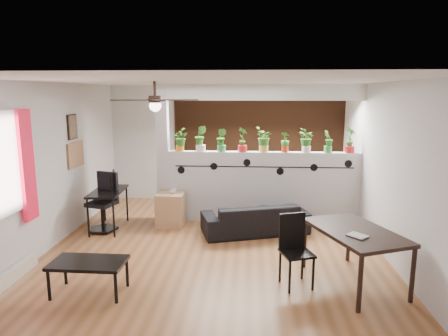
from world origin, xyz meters
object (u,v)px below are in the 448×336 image
potted_plant_7 (328,141)px  potted_plant_8 (350,139)px  potted_plant_6 (307,140)px  cube_shelf (171,209)px  potted_plant_0 (180,139)px  potted_plant_3 (243,139)px  ceiling_fan (155,102)px  potted_plant_4 (264,139)px  potted_plant_5 (285,141)px  computer_desk (108,194)px  potted_plant_2 (222,139)px  sofa (255,219)px  folding_chair (294,243)px  potted_plant_1 (201,138)px  dining_table (355,236)px  cup (173,191)px  coffee_table (88,265)px  office_chair (104,206)px

potted_plant_7 → potted_plant_8: potted_plant_8 is taller
potted_plant_6 → cube_shelf: potted_plant_6 is taller
potted_plant_0 → potted_plant_3: 1.19m
ceiling_fan → potted_plant_4: 2.51m
potted_plant_4 → cube_shelf: size_ratio=0.76×
potted_plant_4 → potted_plant_7: 1.19m
potted_plant_5 → potted_plant_7: potted_plant_7 is taller
potted_plant_7 → cube_shelf: 3.18m
potted_plant_6 → potted_plant_7: size_ratio=1.10×
potted_plant_6 → computer_desk: (-3.59, -0.62, -0.94)m
potted_plant_3 → potted_plant_5: potted_plant_3 is taller
potted_plant_5 → ceiling_fan: bearing=-137.9°
ceiling_fan → potted_plant_2: size_ratio=2.73×
potted_plant_5 → potted_plant_6: size_ratio=0.83×
potted_plant_5 → sofa: (-0.54, -0.67, -1.29)m
folding_chair → potted_plant_2: bearing=113.7°
potted_plant_1 → dining_table: (2.28, -2.50, -0.96)m
potted_plant_5 → sofa: size_ratio=0.21×
potted_plant_1 → potted_plant_7: size_ratio=1.19×
sofa → folding_chair: folding_chair is taller
potted_plant_1 → dining_table: 3.51m
sofa → cup: cup is taller
dining_table → coffee_table: dining_table is taller
potted_plant_6 → dining_table: size_ratio=0.29×
potted_plant_0 → potted_plant_2: (0.79, 0.00, 0.00)m
ceiling_fan → computer_desk: bearing=135.5°
sofa → cube_shelf: cube_shelf is taller
dining_table → folding_chair: folding_chair is taller
potted_plant_0 → folding_chair: 3.34m
folding_chair → ceiling_fan: bearing=158.9°
sofa → office_chair: office_chair is taller
cube_shelf → potted_plant_7: bearing=8.5°
computer_desk → cup: bearing=12.8°
office_chair → folding_chair: office_chair is taller
cup → computer_desk: size_ratio=0.12×
ceiling_fan → potted_plant_7: bearing=32.9°
potted_plant_6 → folding_chair: bearing=-100.3°
potted_plant_7 → dining_table: (-0.09, -2.50, -0.92)m
computer_desk → potted_plant_7: bearing=8.9°
potted_plant_1 → potted_plant_5: (1.58, 0.00, -0.06)m
cube_shelf → office_chair: office_chair is taller
potted_plant_6 → folding_chair: size_ratio=0.49×
potted_plant_4 → potted_plant_7: size_ratio=1.14×
office_chair → folding_chair: bearing=-30.0°
sofa → potted_plant_8: bearing=-175.6°
sofa → cup: size_ratio=14.56×
sofa → dining_table: bearing=107.6°
ceiling_fan → cube_shelf: 2.47m
potted_plant_1 → folding_chair: potted_plant_1 is taller
potted_plant_2 → potted_plant_3: potted_plant_3 is taller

